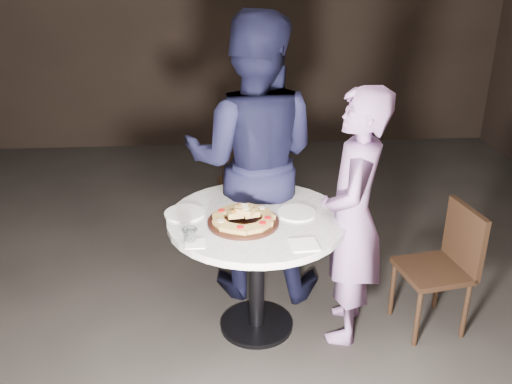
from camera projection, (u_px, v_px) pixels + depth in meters
floor at (241, 340)px, 3.38m from camera, size 7.00×7.00×0.00m
table at (257, 239)px, 3.24m from camera, size 1.18×1.18×0.75m
serving_board at (243, 222)px, 3.11m from camera, size 0.50×0.50×0.02m
focaccia_pile at (243, 216)px, 3.10m from camera, size 0.35×0.35×0.09m
plate_left at (185, 213)px, 3.21m from camera, size 0.28×0.28×0.01m
plate_right at (297, 213)px, 3.22m from camera, size 0.28×0.28×0.01m
water_glass at (190, 235)px, 2.92m from camera, size 0.10×0.10×0.07m
napkin_near at (195, 244)px, 2.90m from camera, size 0.11×0.11×0.01m
napkin_far at (304, 245)px, 2.89m from camera, size 0.15×0.15×0.01m
chair_far at (249, 185)px, 4.18m from camera, size 0.45×0.47×0.90m
chair_right at (446, 260)px, 3.34m from camera, size 0.44×0.43×0.78m
diner_navy at (253, 160)px, 3.55m from camera, size 0.99×0.84×1.82m
diner_teal at (353, 219)px, 3.17m from camera, size 0.50×0.63×1.50m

